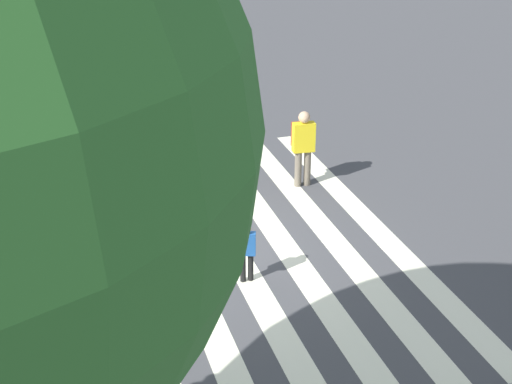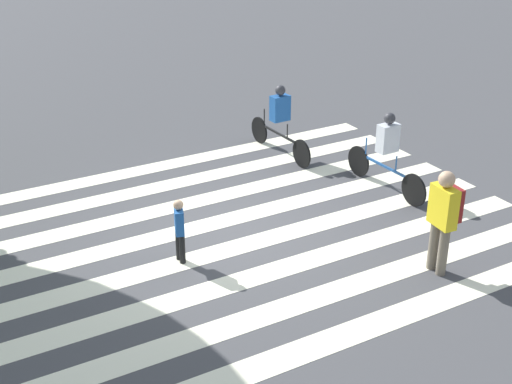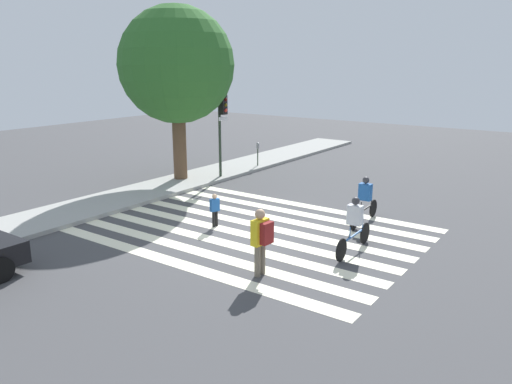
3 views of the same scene
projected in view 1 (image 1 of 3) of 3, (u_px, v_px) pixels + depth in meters
name	position (u px, v px, depth m)	size (l,w,h in m)	color
ground_plane	(205.00, 249.00, 13.20)	(60.00, 60.00, 0.00)	#444447
crosswalk_stripes	(205.00, 249.00, 13.20)	(7.20, 10.00, 0.01)	#F2EDCC
pedestrian_adult_blue_shirt	(303.00, 142.00, 15.33)	(0.49, 0.42, 1.71)	#6B6051
pedestrian_child_with_backpack	(247.00, 249.00, 11.96)	(0.33, 0.23, 1.09)	black
cyclist_near_curb	(164.00, 143.00, 15.67)	(2.26, 0.41, 1.59)	black
cyclist_mid_street	(44.00, 172.00, 14.27)	(2.28, 0.41, 1.57)	black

